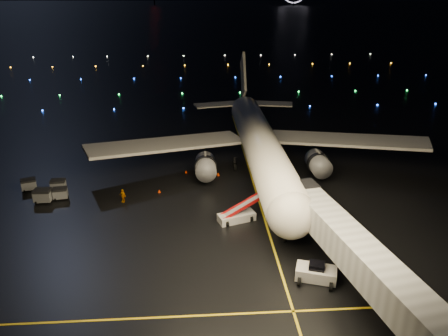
{
  "coord_description": "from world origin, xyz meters",
  "views": [
    {
      "loc": [
        3.69,
        -40.78,
        26.88
      ],
      "look_at": [
        7.22,
        12.0,
        5.0
      ],
      "focal_mm": 35.0,
      "sensor_mm": 36.0,
      "label": 1
    }
  ],
  "objects_px": {
    "belt_loader": "(237,209)",
    "baggage_cart_1": "(43,196)",
    "pushback_tug": "(316,271)",
    "baggage_cart_3": "(58,185)",
    "baggage_cart_0": "(60,193)",
    "airliner": "(258,120)",
    "crew_c": "(123,196)",
    "baggage_cart_2": "(29,185)"
  },
  "relations": [
    {
      "from": "crew_c",
      "to": "baggage_cart_1",
      "type": "bearing_deg",
      "value": -144.26
    },
    {
      "from": "pushback_tug",
      "to": "baggage_cart_3",
      "type": "height_order",
      "value": "pushback_tug"
    },
    {
      "from": "baggage_cart_0",
      "to": "baggage_cart_1",
      "type": "height_order",
      "value": "baggage_cart_1"
    },
    {
      "from": "airliner",
      "to": "baggage_cart_2",
      "type": "xyz_separation_m",
      "value": [
        -33.88,
        -7.39,
        -6.77
      ]
    },
    {
      "from": "belt_loader",
      "to": "baggage_cart_1",
      "type": "relative_size",
      "value": 3.05
    },
    {
      "from": "baggage_cart_0",
      "to": "airliner",
      "type": "bearing_deg",
      "value": 10.95
    },
    {
      "from": "baggage_cart_3",
      "to": "crew_c",
      "type": "bearing_deg",
      "value": -27.62
    },
    {
      "from": "crew_c",
      "to": "baggage_cart_2",
      "type": "distance_m",
      "value": 14.76
    },
    {
      "from": "airliner",
      "to": "baggage_cart_3",
      "type": "relative_size",
      "value": 27.08
    },
    {
      "from": "baggage_cart_0",
      "to": "baggage_cart_3",
      "type": "height_order",
      "value": "baggage_cart_3"
    },
    {
      "from": "crew_c",
      "to": "baggage_cart_1",
      "type": "relative_size",
      "value": 0.86
    },
    {
      "from": "pushback_tug",
      "to": "belt_loader",
      "type": "height_order",
      "value": "belt_loader"
    },
    {
      "from": "crew_c",
      "to": "baggage_cart_0",
      "type": "distance_m",
      "value": 8.86
    },
    {
      "from": "pushback_tug",
      "to": "belt_loader",
      "type": "relative_size",
      "value": 0.59
    },
    {
      "from": "belt_loader",
      "to": "baggage_cart_1",
      "type": "bearing_deg",
      "value": 146.32
    },
    {
      "from": "airliner",
      "to": "baggage_cart_2",
      "type": "distance_m",
      "value": 35.33
    },
    {
      "from": "baggage_cart_1",
      "to": "pushback_tug",
      "type": "bearing_deg",
      "value": -30.29
    },
    {
      "from": "baggage_cart_1",
      "to": "baggage_cart_2",
      "type": "xyz_separation_m",
      "value": [
        -3.23,
        3.99,
        -0.09
      ]
    },
    {
      "from": "pushback_tug",
      "to": "baggage_cart_3",
      "type": "xyz_separation_m",
      "value": [
        -31.34,
        22.67,
        -0.1
      ]
    },
    {
      "from": "pushback_tug",
      "to": "baggage_cart_0",
      "type": "distance_m",
      "value": 36.38
    },
    {
      "from": "belt_loader",
      "to": "airliner",
      "type": "bearing_deg",
      "value": 55.94
    },
    {
      "from": "belt_loader",
      "to": "baggage_cart_2",
      "type": "height_order",
      "value": "belt_loader"
    },
    {
      "from": "pushback_tug",
      "to": "baggage_cart_2",
      "type": "height_order",
      "value": "pushback_tug"
    },
    {
      "from": "pushback_tug",
      "to": "baggage_cart_1",
      "type": "distance_m",
      "value": 37.64
    },
    {
      "from": "baggage_cart_0",
      "to": "baggage_cart_2",
      "type": "relative_size",
      "value": 0.94
    },
    {
      "from": "pushback_tug",
      "to": "airliner",
      "type": "bearing_deg",
      "value": 111.94
    },
    {
      "from": "pushback_tug",
      "to": "baggage_cart_2",
      "type": "bearing_deg",
      "value": 165.63
    },
    {
      "from": "crew_c",
      "to": "baggage_cart_1",
      "type": "xyz_separation_m",
      "value": [
        -10.75,
        0.73,
        -0.01
      ]
    },
    {
      "from": "airliner",
      "to": "baggage_cart_1",
      "type": "relative_size",
      "value": 24.39
    },
    {
      "from": "belt_loader",
      "to": "baggage_cart_1",
      "type": "height_order",
      "value": "belt_loader"
    },
    {
      "from": "baggage_cart_2",
      "to": "airliner",
      "type": "bearing_deg",
      "value": -8.81
    },
    {
      "from": "airliner",
      "to": "pushback_tug",
      "type": "relative_size",
      "value": 13.62
    },
    {
      "from": "belt_loader",
      "to": "baggage_cart_2",
      "type": "distance_m",
      "value": 30.84
    },
    {
      "from": "baggage_cart_0",
      "to": "baggage_cart_2",
      "type": "xyz_separation_m",
      "value": [
        -5.26,
        3.11,
        0.05
      ]
    },
    {
      "from": "airliner",
      "to": "pushback_tug",
      "type": "distance_m",
      "value": 31.33
    },
    {
      "from": "baggage_cart_3",
      "to": "airliner",
      "type": "bearing_deg",
      "value": 10.84
    },
    {
      "from": "baggage_cart_0",
      "to": "baggage_cart_3",
      "type": "relative_size",
      "value": 0.94
    },
    {
      "from": "belt_loader",
      "to": "baggage_cart_1",
      "type": "distance_m",
      "value": 26.53
    },
    {
      "from": "belt_loader",
      "to": "baggage_cart_1",
      "type": "xyz_separation_m",
      "value": [
        -25.62,
        6.88,
        -0.69
      ]
    },
    {
      "from": "pushback_tug",
      "to": "baggage_cart_0",
      "type": "bearing_deg",
      "value": 165.23
    },
    {
      "from": "crew_c",
      "to": "baggage_cart_2",
      "type": "xyz_separation_m",
      "value": [
        -13.98,
        4.72,
        -0.1
      ]
    },
    {
      "from": "baggage_cart_1",
      "to": "baggage_cart_2",
      "type": "height_order",
      "value": "baggage_cart_1"
    }
  ]
}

